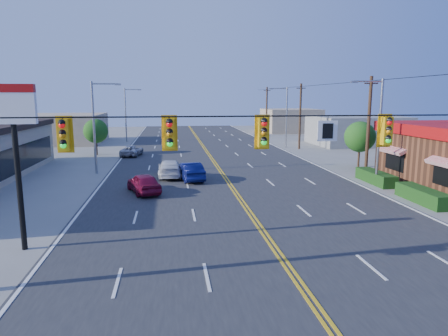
{
  "coord_description": "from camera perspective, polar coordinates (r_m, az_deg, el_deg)",
  "views": [
    {
      "loc": [
        -4.5,
        -13.87,
        6.66
      ],
      "look_at": [
        -1.1,
        10.99,
        2.2
      ],
      "focal_mm": 32.0,
      "sensor_mm": 36.0,
      "label": 1
    }
  ],
  "objects": [
    {
      "name": "ground",
      "position": [
        16.03,
        9.57,
        -14.61
      ],
      "size": [
        160.0,
        160.0,
        0.0
      ],
      "primitive_type": "plane",
      "color": "gray",
      "rests_on": "ground"
    },
    {
      "name": "utility_pole_far",
      "position": [
        69.94,
        6.11,
        8.0
      ],
      "size": [
        0.28,
        0.28,
        8.4
      ],
      "primitive_type": "cylinder",
      "color": "#47301E",
      "rests_on": "ground"
    },
    {
      "name": "tree_kfc_rear",
      "position": [
        40.31,
        18.84,
        4.23
      ],
      "size": [
        2.94,
        2.94,
        4.41
      ],
      "color": "#47301E",
      "rests_on": "ground"
    },
    {
      "name": "bld_east_mid",
      "position": [
        60.22,
        18.44,
        5.12
      ],
      "size": [
        12.0,
        10.0,
        4.0
      ],
      "primitive_type": "cube",
      "color": "gray",
      "rests_on": "ground"
    },
    {
      "name": "utility_pole_mid",
      "position": [
        52.65,
        10.82,
        7.22
      ],
      "size": [
        0.28,
        0.28,
        8.4
      ],
      "primitive_type": "cylinder",
      "color": "#47301E",
      "rests_on": "ground"
    },
    {
      "name": "utility_pole_near",
      "position": [
        36.06,
        19.93,
        5.56
      ],
      "size": [
        0.28,
        0.28,
        8.4
      ],
      "primitive_type": "cylinder",
      "color": "#47301E",
      "rests_on": "ground"
    },
    {
      "name": "signal_span",
      "position": [
        14.65,
        9.68,
        2.99
      ],
      "size": [
        24.32,
        0.34,
        9.0
      ],
      "color": "#47301E",
      "rests_on": "ground"
    },
    {
      "name": "car_silver",
      "position": [
        46.83,
        -13.03,
        2.36
      ],
      "size": [
        2.6,
        4.46,
        1.17
      ],
      "primitive_type": "imported",
      "rotation": [
        0.0,
        0.0,
        2.98
      ],
      "color": "#AFAEB4",
      "rests_on": "ground"
    },
    {
      "name": "pizza_hut_sign",
      "position": [
        19.08,
        -27.77,
        4.48
      ],
      "size": [
        1.9,
        0.3,
        6.85
      ],
      "color": "black",
      "rests_on": "ground"
    },
    {
      "name": "car_magenta",
      "position": [
        28.46,
        -11.39,
        -2.22
      ],
      "size": [
        2.86,
        4.39,
        1.39
      ],
      "primitive_type": "imported",
      "rotation": [
        0.0,
        0.0,
        3.47
      ],
      "color": "maroon",
      "rests_on": "ground"
    },
    {
      "name": "car_blue",
      "position": [
        32.37,
        -4.85,
        -0.54
      ],
      "size": [
        2.24,
        4.56,
        1.44
      ],
      "primitive_type": "imported",
      "rotation": [
        0.0,
        0.0,
        3.31
      ],
      "color": "#0D134F",
      "rests_on": "ground"
    },
    {
      "name": "streetlight_sw",
      "position": [
        36.48,
        -17.8,
        6.23
      ],
      "size": [
        2.55,
        0.25,
        8.0
      ],
      "color": "gray",
      "rests_on": "ground"
    },
    {
      "name": "road",
      "position": [
        34.81,
        -0.2,
        -0.91
      ],
      "size": [
        20.0,
        120.0,
        0.06
      ],
      "primitive_type": "cube",
      "color": "#2D2D30",
      "rests_on": "ground"
    },
    {
      "name": "streetlight_nw",
      "position": [
        62.23,
        -13.7,
        7.81
      ],
      "size": [
        2.55,
        0.25,
        8.0
      ],
      "color": "gray",
      "rests_on": "ground"
    },
    {
      "name": "streetlight_ne",
      "position": [
        54.12,
        8.73,
        7.69
      ],
      "size": [
        2.55,
        0.25,
        8.0
      ],
      "color": "gray",
      "rests_on": "ground"
    },
    {
      "name": "streetlight_se",
      "position": [
        31.86,
        21.04,
        5.55
      ],
      "size": [
        2.55,
        0.25,
        8.0
      ],
      "color": "gray",
      "rests_on": "ground"
    },
    {
      "name": "bld_east_far",
      "position": [
        79.55,
        9.49,
        6.72
      ],
      "size": [
        10.0,
        10.0,
        4.4
      ],
      "primitive_type": "cube",
      "color": "tan",
      "rests_on": "ground"
    },
    {
      "name": "bld_west_far",
      "position": [
        63.95,
        -21.87,
        5.26
      ],
      "size": [
        11.0,
        12.0,
        4.2
      ],
      "primitive_type": "cube",
      "color": "tan",
      "rests_on": "ground"
    },
    {
      "name": "tree_west",
      "position": [
        48.78,
        -17.85,
        5.04
      ],
      "size": [
        2.8,
        2.8,
        4.2
      ],
      "color": "#47301E",
      "rests_on": "ground"
    },
    {
      "name": "car_white",
      "position": [
        33.89,
        -7.71,
        -0.15
      ],
      "size": [
        1.96,
        4.83,
        1.4
      ],
      "primitive_type": "imported",
      "rotation": [
        0.0,
        0.0,
        3.14
      ],
      "color": "silver",
      "rests_on": "ground"
    }
  ]
}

